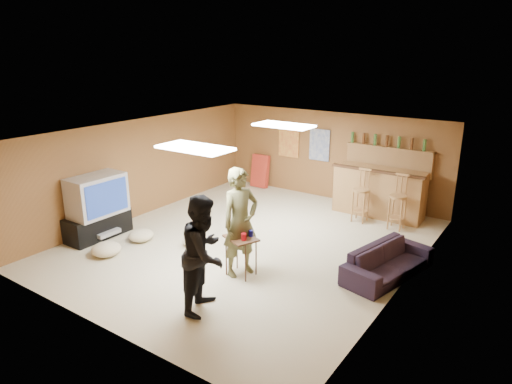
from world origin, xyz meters
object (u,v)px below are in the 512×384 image
Objects in this scene: tv_body at (97,195)px; bar_counter at (379,192)px; person_olive at (240,222)px; tray_table at (241,256)px; person_black at (204,253)px; sofa at (388,262)px.

tv_body reaches higher than bar_counter.
person_olive reaches higher than tray_table.
tv_body is at bearing 116.54° from person_olive.
person_olive is at bearing 6.50° from tv_body.
bar_counter is at bearing 7.64° from person_olive.
bar_counter is 5.30m from person_black.
tv_body is at bearing -133.00° from bar_counter.
tv_body is 0.59× the size of person_olive.
bar_counter is 1.08× the size of person_olive.
person_black is at bearing -149.25° from person_olive.
person_olive is 2.69× the size of tray_table.
person_olive is at bearing -6.44° from person_black.
tray_table is (3.30, 0.32, -0.56)m from tv_body.
person_black is (3.47, -0.80, -0.03)m from tv_body.
person_olive is at bearing -102.39° from bar_counter.
bar_counter is (4.15, 4.45, -0.35)m from tv_body.
tv_body is at bearing 59.92° from person_black.
tv_body is at bearing -174.48° from tray_table.
person_black is at bearing 156.27° from sofa.
bar_counter is at bearing -24.49° from person_black.
person_black is (-0.68, -5.25, 0.32)m from bar_counter.
person_olive is at bearing 135.40° from sofa.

